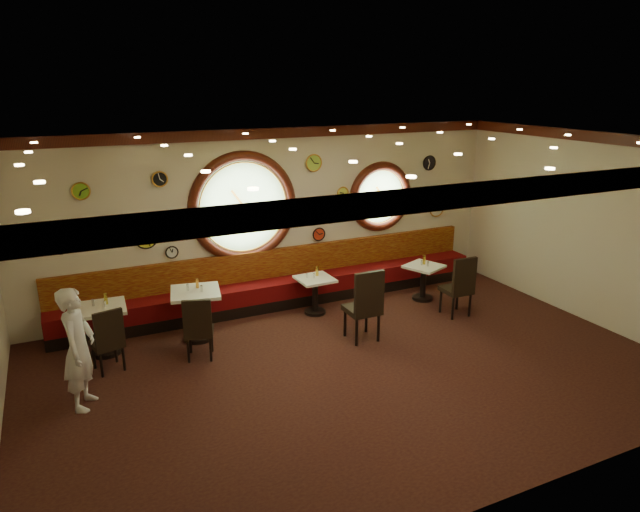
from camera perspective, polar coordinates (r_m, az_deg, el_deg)
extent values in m
cube|color=black|center=(8.38, 3.31, -11.20)|extent=(9.00, 6.00, 0.00)
cube|color=#B39932|center=(7.42, 3.74, 11.11)|extent=(9.00, 6.00, 0.02)
cube|color=beige|center=(10.39, -4.49, 3.86)|extent=(9.00, 0.02, 3.20)
cube|color=beige|center=(5.52, 18.87, -9.35)|extent=(9.00, 0.02, 3.20)
cube|color=beige|center=(10.62, 25.35, 2.53)|extent=(0.02, 6.00, 3.20)
cube|color=#3C120A|center=(10.10, -4.58, 12.16)|extent=(9.00, 0.10, 0.18)
cube|color=#3C120A|center=(5.09, 20.11, 6.33)|extent=(9.00, 0.10, 0.18)
cube|color=#3C120A|center=(10.34, 26.24, 10.62)|extent=(0.10, 6.00, 0.18)
cube|color=black|center=(10.58, -3.75, -4.39)|extent=(8.00, 0.55, 0.20)
cube|color=#54070A|center=(10.50, -3.78, -3.12)|extent=(8.00, 0.55, 0.30)
cube|color=#650F07|center=(10.56, -4.26, -0.70)|extent=(8.00, 0.10, 0.55)
cylinder|color=#84B36B|center=(10.13, -7.69, 4.87)|extent=(1.66, 0.02, 1.66)
torus|color=#3C120A|center=(10.12, -7.66, 4.85)|extent=(1.98, 0.18, 1.98)
torus|color=gold|center=(10.09, -7.61, 4.82)|extent=(1.61, 0.03, 1.61)
cylinder|color=#84B36B|center=(11.29, 6.03, 5.93)|extent=(1.10, 0.02, 1.10)
torus|color=#3C120A|center=(11.28, 6.07, 5.91)|extent=(1.38, 0.18, 1.38)
torus|color=gold|center=(11.25, 6.15, 5.88)|extent=(1.09, 0.03, 1.09)
cylinder|color=black|center=(11.77, 10.85, 9.13)|extent=(0.28, 0.03, 0.28)
cylinder|color=#A3CE40|center=(10.46, -0.64, 9.30)|extent=(0.30, 0.03, 0.30)
cylinder|color=red|center=(9.72, -24.60, 1.10)|extent=(0.32, 0.03, 0.32)
cylinder|color=black|center=(9.67, -15.74, 7.42)|extent=(0.24, 0.03, 0.24)
cylinder|color=#74B724|center=(9.56, -22.80, 6.01)|extent=(0.26, 0.03, 0.26)
cylinder|color=silver|center=(9.96, -14.60, 0.38)|extent=(0.20, 0.03, 0.20)
cylinder|color=silver|center=(12.08, 11.57, 4.71)|extent=(0.34, 0.03, 0.34)
cylinder|color=yellow|center=(9.82, -17.02, 1.77)|extent=(0.36, 0.03, 0.36)
cylinder|color=red|center=(10.77, -0.14, 2.20)|extent=(0.24, 0.03, 0.24)
cylinder|color=#CCD848|center=(10.82, 2.27, 6.33)|extent=(0.22, 0.03, 0.22)
cylinder|color=black|center=(9.37, -20.58, -8.94)|extent=(0.44, 0.44, 0.06)
cylinder|color=black|center=(9.23, -20.80, -6.99)|extent=(0.12, 0.12, 0.70)
cube|color=white|center=(9.10, -21.04, -4.89)|extent=(0.74, 0.74, 0.05)
cylinder|color=black|center=(9.46, -12.07, -7.92)|extent=(0.47, 0.47, 0.06)
cylinder|color=black|center=(9.31, -12.21, -5.82)|extent=(0.13, 0.13, 0.75)
cube|color=white|center=(9.16, -12.36, -3.57)|extent=(0.88, 0.88, 0.05)
cylinder|color=black|center=(10.23, -0.49, -5.58)|extent=(0.38, 0.38, 0.05)
cylinder|color=black|center=(10.11, -0.49, -4.00)|extent=(0.10, 0.10, 0.60)
cube|color=white|center=(10.01, -0.50, -2.32)|extent=(0.62, 0.62, 0.04)
cylinder|color=black|center=(11.03, 10.19, -4.14)|extent=(0.39, 0.39, 0.05)
cylinder|color=black|center=(10.92, 10.27, -2.64)|extent=(0.11, 0.11, 0.61)
cube|color=white|center=(10.82, 10.36, -1.04)|extent=(0.80, 0.80, 0.04)
cube|color=black|center=(8.72, -20.52, -8.23)|extent=(0.48, 0.48, 0.07)
cube|color=black|center=(8.45, -20.34, -6.83)|extent=(0.40, 0.14, 0.52)
cube|color=black|center=(8.71, -11.97, -7.42)|extent=(0.52, 0.52, 0.07)
cube|color=black|center=(8.42, -12.19, -6.04)|extent=(0.41, 0.18, 0.54)
cube|color=black|center=(9.10, 4.21, -5.37)|extent=(0.50, 0.50, 0.09)
cube|color=black|center=(8.79, 4.95, -3.62)|extent=(0.50, 0.07, 0.65)
cube|color=black|center=(10.30, 13.45, -3.32)|extent=(0.47, 0.47, 0.08)
cube|color=black|center=(10.04, 14.26, -1.86)|extent=(0.46, 0.07, 0.60)
cylinder|color=#B8B9BD|center=(9.14, -21.76, -4.35)|extent=(0.04, 0.04, 0.10)
cylinder|color=silver|center=(9.16, -13.10, -3.08)|extent=(0.04, 0.04, 0.11)
cylinder|color=silver|center=(10.00, -1.29, -1.93)|extent=(0.03, 0.03, 0.09)
cylinder|color=silver|center=(10.81, 10.13, -0.65)|extent=(0.03, 0.03, 0.09)
cylinder|color=silver|center=(9.05, -20.71, -4.47)|extent=(0.03, 0.03, 0.09)
cylinder|color=silver|center=(9.07, -11.78, -3.21)|extent=(0.04, 0.04, 0.11)
cylinder|color=silver|center=(9.97, -0.60, -1.98)|extent=(0.03, 0.03, 0.09)
cylinder|color=silver|center=(10.76, 10.74, -0.78)|extent=(0.03, 0.03, 0.09)
cylinder|color=gold|center=(9.13, -20.64, -4.02)|extent=(0.05, 0.05, 0.17)
cylinder|color=#C37F2E|center=(9.24, -12.18, -2.68)|extent=(0.05, 0.05, 0.16)
cylinder|color=gold|center=(10.09, -0.29, -1.48)|extent=(0.06, 0.06, 0.18)
cylinder|color=gold|center=(10.85, 10.37, -0.37)|extent=(0.06, 0.06, 0.18)
imported|color=white|center=(7.75, -22.99, -8.49)|extent=(0.57, 0.68, 1.60)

